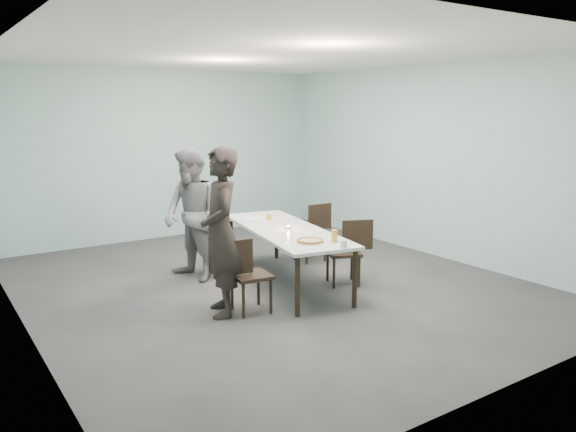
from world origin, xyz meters
TOP-DOWN VIEW (x-y plane):
  - ground at (0.00, 0.00)m, footprint 7.00×7.00m
  - room_shell at (0.00, 0.00)m, footprint 6.02×7.02m
  - table at (0.21, -0.04)m, footprint 1.37×2.72m
  - chair_near_left at (-0.81, -0.72)m, footprint 0.63×0.47m
  - chair_far_left at (-0.42, 0.89)m, footprint 0.65×0.55m
  - chair_near_right at (0.89, -0.56)m, footprint 0.65×0.55m
  - chair_far_right at (1.23, 0.69)m, footprint 0.61×0.43m
  - diner_near at (-1.04, -0.60)m, footprint 0.65×0.80m
  - diner_far at (-0.75, 0.80)m, footprint 0.85×1.00m
  - pizza at (0.01, -0.87)m, footprint 0.34×0.34m
  - side_plate at (0.24, -0.49)m, footprint 0.18×0.18m
  - beer_glass at (0.26, -1.01)m, footprint 0.08×0.08m
  - water_tumbler at (0.17, -1.29)m, footprint 0.08×0.08m
  - tealight at (0.22, -0.10)m, footprint 0.06×0.06m
  - amber_tumbler at (0.34, 0.58)m, footprint 0.07×0.07m
  - menu at (0.22, 0.80)m, footprint 0.34×0.27m

SIDE VIEW (x-z plane):
  - ground at x=0.00m, z-range 0.00..0.00m
  - chair_near_left at x=-0.81m, z-range 0.07..0.94m
  - chair_far_left at x=-0.42m, z-range 0.07..0.94m
  - chair_near_right at x=0.89m, z-range 0.07..0.94m
  - chair_far_right at x=1.23m, z-range 0.07..0.94m
  - table at x=0.21m, z-range 0.32..1.07m
  - menu at x=0.22m, z-range 0.75..0.76m
  - side_plate at x=0.24m, z-range 0.75..0.76m
  - pizza at x=0.01m, z-range 0.75..0.79m
  - tealight at x=0.22m, z-range 0.75..0.79m
  - amber_tumbler at x=0.34m, z-range 0.75..0.83m
  - water_tumbler at x=0.17m, z-range 0.75..0.84m
  - beer_glass at x=0.26m, z-range 0.75..0.90m
  - diner_far at x=-0.75m, z-range 0.00..1.81m
  - diner_near at x=-1.04m, z-range 0.00..1.91m
  - room_shell at x=0.00m, z-range 0.52..3.53m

